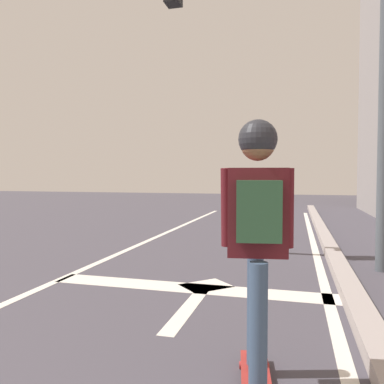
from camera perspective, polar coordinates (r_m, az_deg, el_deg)
name	(u,v)px	position (r m, az deg, el deg)	size (l,w,h in m)	color
lane_line_center	(68,276)	(5.57, -17.94, -11.77)	(0.12, 20.00, 0.01)	silver
lane_line_curbside	(327,296)	(4.73, 19.46, -14.36)	(0.12, 20.00, 0.01)	silver
stop_bar	(189,288)	(4.78, -0.38, -14.05)	(3.47, 0.40, 0.01)	silver
lane_arrow_stem	(187,309)	(4.09, -0.68, -16.94)	(0.16, 1.40, 0.01)	silver
lane_arrow_head	(206,286)	(4.87, 2.12, -13.72)	(0.56, 0.44, 0.01)	silver
curb_strip	(351,292)	(4.74, 22.58, -13.53)	(0.24, 24.00, 0.14)	#A49995
skateboard	(256,380)	(2.74, 9.50, -25.85)	(0.30, 0.78, 0.08)	#A72C28
skater	(257,217)	(2.41, 9.69, -3.68)	(0.45, 0.61, 1.63)	#3E5470
traffic_signal_mast	(292,22)	(6.33, 14.58, 23.27)	(4.73, 0.34, 4.99)	#555D64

